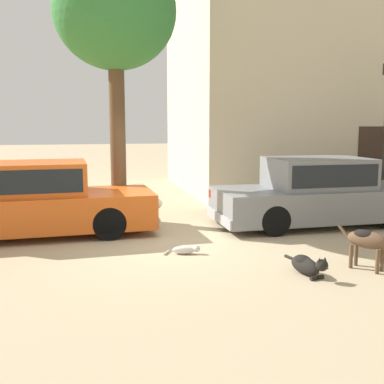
{
  "coord_description": "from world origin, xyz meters",
  "views": [
    {
      "loc": [
        -1.36,
        -8.44,
        2.22
      ],
      "look_at": [
        0.53,
        0.2,
        0.9
      ],
      "focal_mm": 43.95,
      "sensor_mm": 36.0,
      "label": 1
    }
  ],
  "objects_px": {
    "parked_sedan_nearest": "(32,200)",
    "stray_dog_spotted": "(307,265)",
    "stray_cat": "(185,250)",
    "stray_dog_tan": "(371,240)",
    "parked_sedan_second": "(318,192)",
    "acacia_tree_left": "(115,14)"
  },
  "relations": [
    {
      "from": "parked_sedan_nearest",
      "to": "stray_dog_spotted",
      "type": "height_order",
      "value": "parked_sedan_nearest"
    },
    {
      "from": "parked_sedan_nearest",
      "to": "stray_cat",
      "type": "distance_m",
      "value": 3.35
    },
    {
      "from": "parked_sedan_nearest",
      "to": "stray_cat",
      "type": "bearing_deg",
      "value": -38.93
    },
    {
      "from": "parked_sedan_nearest",
      "to": "stray_dog_tan",
      "type": "bearing_deg",
      "value": -35.99
    },
    {
      "from": "parked_sedan_second",
      "to": "stray_cat",
      "type": "bearing_deg",
      "value": -153.98
    },
    {
      "from": "stray_dog_tan",
      "to": "acacia_tree_left",
      "type": "relative_size",
      "value": 0.15
    },
    {
      "from": "stray_cat",
      "to": "acacia_tree_left",
      "type": "distance_m",
      "value": 5.36
    },
    {
      "from": "stray_dog_spotted",
      "to": "stray_cat",
      "type": "height_order",
      "value": "stray_dog_spotted"
    },
    {
      "from": "stray_dog_tan",
      "to": "parked_sedan_second",
      "type": "bearing_deg",
      "value": 132.16
    },
    {
      "from": "parked_sedan_nearest",
      "to": "stray_dog_spotted",
      "type": "bearing_deg",
      "value": -42.16
    },
    {
      "from": "parked_sedan_nearest",
      "to": "stray_dog_tan",
      "type": "xyz_separation_m",
      "value": [
        5.21,
        -3.38,
        -0.24
      ]
    },
    {
      "from": "parked_sedan_nearest",
      "to": "parked_sedan_second",
      "type": "xyz_separation_m",
      "value": [
        5.95,
        -0.25,
        0.0
      ]
    },
    {
      "from": "parked_sedan_nearest",
      "to": "acacia_tree_left",
      "type": "distance_m",
      "value": 4.26
    },
    {
      "from": "stray_cat",
      "to": "acacia_tree_left",
      "type": "relative_size",
      "value": 0.11
    },
    {
      "from": "parked_sedan_nearest",
      "to": "parked_sedan_second",
      "type": "bearing_deg",
      "value": -5.39
    },
    {
      "from": "acacia_tree_left",
      "to": "parked_sedan_nearest",
      "type": "bearing_deg",
      "value": -150.87
    },
    {
      "from": "parked_sedan_nearest",
      "to": "stray_dog_spotted",
      "type": "xyz_separation_m",
      "value": [
        4.18,
        -3.41,
        -0.56
      ]
    },
    {
      "from": "stray_dog_tan",
      "to": "acacia_tree_left",
      "type": "bearing_deg",
      "value": -175.98
    },
    {
      "from": "parked_sedan_nearest",
      "to": "stray_cat",
      "type": "xyz_separation_m",
      "value": [
        2.67,
        -1.93,
        -0.64
      ]
    },
    {
      "from": "parked_sedan_second",
      "to": "stray_cat",
      "type": "xyz_separation_m",
      "value": [
        -3.29,
        -1.68,
        -0.65
      ]
    },
    {
      "from": "parked_sedan_nearest",
      "to": "stray_dog_tan",
      "type": "height_order",
      "value": "parked_sedan_nearest"
    },
    {
      "from": "parked_sedan_nearest",
      "to": "acacia_tree_left",
      "type": "relative_size",
      "value": 0.84
    }
  ]
}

